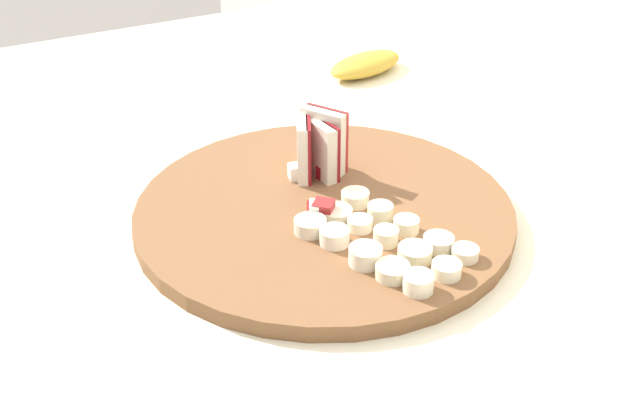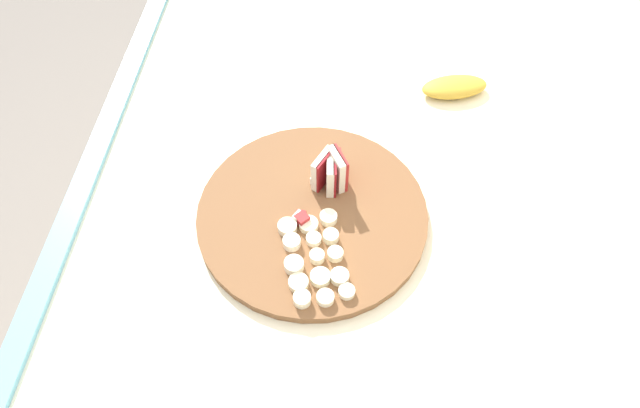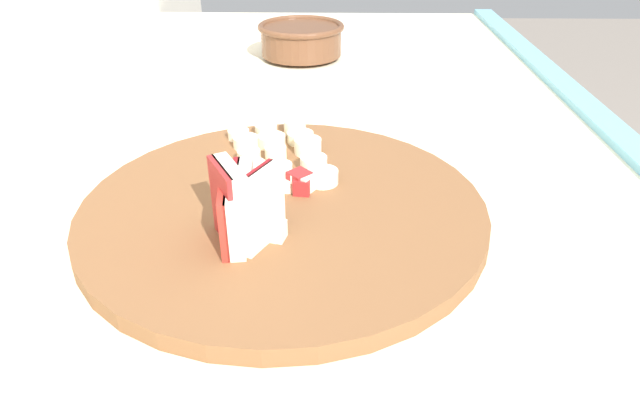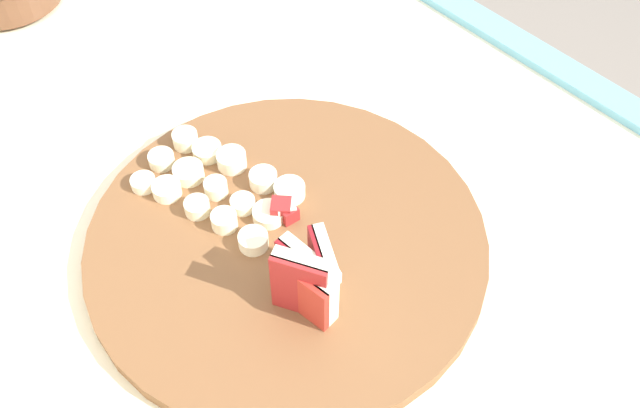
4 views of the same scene
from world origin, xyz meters
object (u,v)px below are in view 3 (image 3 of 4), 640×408
object	(u,v)px
apple_wedge_fan	(241,208)
apple_dice_pile	(288,199)
banana_slice_rows	(281,154)
ceramic_bowl	(301,39)
cutting_board	(284,209)

from	to	relation	value
apple_wedge_fan	apple_dice_pile	xyz separation A→B (m)	(0.05, -0.03, -0.02)
banana_slice_rows	ceramic_bowl	size ratio (longest dim) A/B	1.15
apple_dice_pile	ceramic_bowl	bearing A→B (deg)	1.56
cutting_board	apple_dice_pile	distance (m)	0.02
banana_slice_rows	ceramic_bowl	distance (m)	0.43
apple_dice_pile	banana_slice_rows	bearing A→B (deg)	8.46
apple_wedge_fan	apple_dice_pile	world-z (taller)	apple_wedge_fan
apple_dice_pile	banana_slice_rows	distance (m)	0.10
apple_dice_pile	ceramic_bowl	world-z (taller)	ceramic_bowl
apple_dice_pile	ceramic_bowl	xyz separation A→B (m)	(0.52, 0.01, 0.01)
cutting_board	ceramic_bowl	xyz separation A→B (m)	(0.51, 0.01, 0.02)
cutting_board	banana_slice_rows	distance (m)	0.09
banana_slice_rows	ceramic_bowl	bearing A→B (deg)	0.00
apple_wedge_fan	ceramic_bowl	distance (m)	0.58
cutting_board	banana_slice_rows	size ratio (longest dim) A/B	2.18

